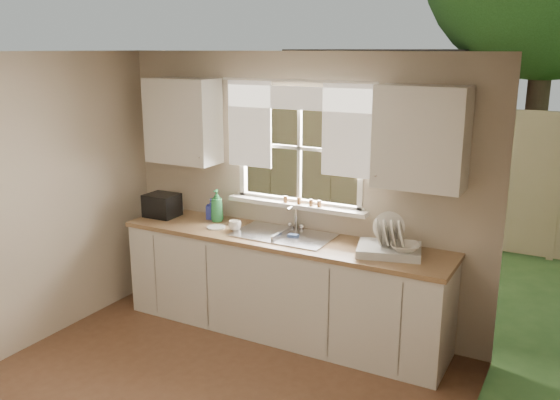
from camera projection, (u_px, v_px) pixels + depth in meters
The scene contains 19 objects.
room_walls at pixel (148, 263), 3.66m from camera, with size 3.62×4.02×2.50m.
ceiling at pixel (143, 52), 3.40m from camera, with size 3.60×4.00×0.02m, color silver.
window at pixel (298, 166), 5.35m from camera, with size 1.38×0.16×1.06m.
curtains at pixel (296, 117), 5.20m from camera, with size 1.50×0.03×0.81m.
base_cabinets at pixel (282, 287), 5.34m from camera, with size 3.00×0.62×0.87m, color silver.
countertop at pixel (282, 239), 5.23m from camera, with size 3.04×0.65×0.04m, color #96734B.
upper_cabinet_left at pixel (183, 121), 5.64m from camera, with size 0.70×0.33×0.80m, color silver.
upper_cabinet_right at pixel (421, 138), 4.58m from camera, with size 0.70×0.33×0.80m, color silver.
wall_outlet at pixel (390, 223), 5.04m from camera, with size 0.08×0.01×0.12m, color beige.
sill_jars at pixel (304, 202), 5.34m from camera, with size 0.38×0.04×0.06m.
sink at pixel (283, 243), 5.27m from camera, with size 0.88×0.52×0.40m.
dish_rack at pixel (389, 246), 4.77m from camera, with size 0.58×0.50×0.31m.
bowl at pixel (405, 247), 4.66m from camera, with size 0.23×0.23×0.06m, color white.
soap_bottle_a at pixel (217, 206), 5.65m from camera, with size 0.12×0.12×0.31m, color green.
soap_bottle_b at pixel (211, 209), 5.75m from camera, with size 0.09×0.09×0.20m, color #303CB4.
soap_bottle_c at pixel (177, 206), 5.91m from camera, with size 0.14×0.14×0.18m, color beige.
saucer at pixel (216, 227), 5.47m from camera, with size 0.17×0.17×0.01m, color white.
cup at pixel (235, 226), 5.39m from camera, with size 0.12×0.12×0.09m, color white.
black_appliance at pixel (162, 205), 5.83m from camera, with size 0.30×0.26×0.22m, color black.
Camera 1 is at (2.36, -2.71, 2.53)m, focal length 38.00 mm.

